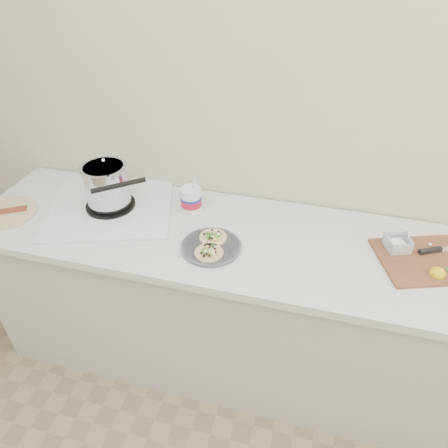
% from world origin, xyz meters
% --- Properties ---
extents(counter, '(2.44, 0.66, 0.90)m').
position_xyz_m(counter, '(0.00, 1.43, 0.45)').
color(counter, beige).
rests_on(counter, ground).
extents(stove, '(0.71, 0.68, 0.27)m').
position_xyz_m(stove, '(-0.62, 1.47, 0.99)').
color(stove, silver).
rests_on(stove, counter).
extents(taco_plate, '(0.26, 0.26, 0.04)m').
position_xyz_m(taco_plate, '(-0.08, 1.31, 0.92)').
color(taco_plate, '#57575E').
rests_on(taco_plate, counter).
extents(tub, '(0.10, 0.10, 0.22)m').
position_xyz_m(tub, '(-0.24, 1.56, 0.97)').
color(tub, white).
rests_on(tub, counter).
extents(cutboard, '(0.49, 0.41, 0.07)m').
position_xyz_m(cutboard, '(0.80, 1.46, 0.92)').
color(cutboard, brown).
rests_on(cutboard, counter).
extents(bacon_plate, '(0.28, 0.28, 0.02)m').
position_xyz_m(bacon_plate, '(-1.08, 1.30, 0.91)').
color(bacon_plate, tan).
rests_on(bacon_plate, counter).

